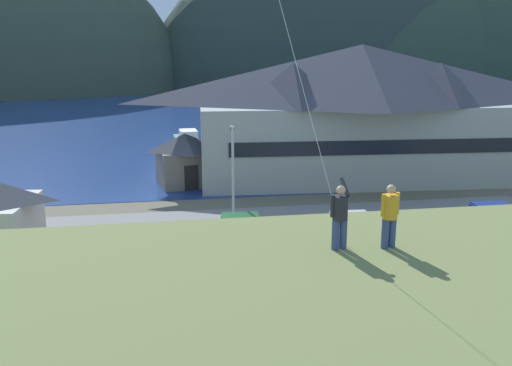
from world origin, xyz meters
TOP-DOWN VIEW (x-y plane):
  - ground_plane at (0.00, 0.00)m, footprint 600.00×600.00m
  - parking_lot_pad at (0.00, 5.00)m, footprint 40.00×20.00m
  - bay_water at (0.00, 60.00)m, footprint 360.00×84.00m
  - far_hill_east_peak at (44.87, 113.05)m, footprint 107.81×46.10m
  - far_hill_center_saddle at (52.62, 114.03)m, footprint 112.50×49.57m
  - far_hill_far_shoulder at (78.58, 120.41)m, footprint 90.91×66.40m
  - harbor_lodge at (11.00, 22.91)m, footprint 28.74×13.01m
  - storage_shed_waterside at (-3.61, 22.49)m, footprint 5.21×4.97m
  - wharf_dock at (0.83, 35.94)m, footprint 3.20×13.53m
  - moored_boat_wharfside at (-2.76, 37.39)m, footprint 3.05×7.95m
  - parked_car_lone_by_shed at (5.18, 6.92)m, footprint 4.30×2.25m
  - parked_car_back_row_right at (-5.84, 6.24)m, footprint 4.23×2.12m
  - parked_car_back_row_left at (14.20, 7.43)m, footprint 4.25×2.15m
  - parked_car_front_row_silver at (-1.24, 7.60)m, footprint 4.32×2.29m
  - parked_car_mid_row_far at (-2.19, 0.81)m, footprint 4.22×2.10m
  - parked_car_front_row_red at (-6.95, 1.50)m, footprint 4.34×2.33m
  - parking_light_pole at (-1.19, 10.56)m, footprint 0.24×0.78m
  - person_kite_flyer at (-0.69, -9.05)m, footprint 0.52×0.68m
  - person_companion at (0.63, -9.17)m, footprint 0.54×0.40m

SIDE VIEW (x-z plane):
  - ground_plane at x=0.00m, z-range 0.00..0.00m
  - far_hill_east_peak at x=44.87m, z-range -36.59..36.59m
  - far_hill_center_saddle at x=52.62m, z-range -33.73..33.73m
  - far_hill_far_shoulder at x=78.58m, z-range -43.13..43.13m
  - bay_water at x=0.00m, z-range 0.00..0.03m
  - parking_lot_pad at x=0.00m, z-range 0.00..0.10m
  - wharf_dock at x=0.83m, z-range 0.00..0.70m
  - moored_boat_wharfside at x=-2.76m, z-range -0.36..1.80m
  - parked_car_lone_by_shed at x=5.18m, z-range 0.15..1.97m
  - parked_car_back_row_right at x=-5.84m, z-range 0.15..1.97m
  - parked_car_back_row_left at x=14.20m, z-range 0.15..1.97m
  - parked_car_front_row_silver at x=-1.24m, z-range 0.15..1.97m
  - parked_car_mid_row_far at x=-2.19m, z-range 0.15..1.97m
  - parked_car_front_row_red at x=-6.95m, z-range 0.15..1.97m
  - storage_shed_waterside at x=-3.61m, z-range 0.08..4.27m
  - parking_light_pole at x=-1.19m, z-range 0.63..7.03m
  - harbor_lodge at x=11.00m, z-range 0.35..11.39m
  - person_companion at x=0.63m, z-range 6.29..8.03m
  - person_kite_flyer at x=-0.69m, z-range 6.25..8.11m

